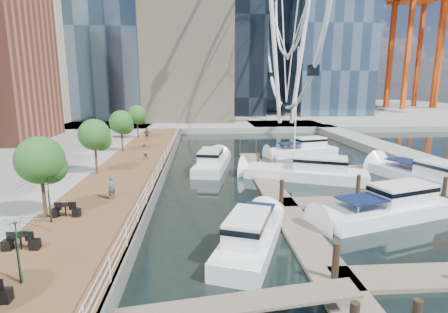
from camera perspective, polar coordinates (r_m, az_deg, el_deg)
name	(u,v)px	position (r m, az deg, el deg)	size (l,w,h in m)	color
ground	(257,262)	(17.53, 5.48, -16.73)	(520.00, 520.00, 0.00)	black
boardwalk	(129,176)	(31.85, -15.29, -3.03)	(6.00, 60.00, 1.00)	brown
seawall	(163,175)	(31.39, -9.91, -3.00)	(0.25, 60.00, 1.00)	#595954
land_far	(208,109)	(117.51, -2.59, 7.74)	(200.00, 114.00, 1.00)	gray
breakwater	(412,159)	(42.59, 28.33, -0.39)	(4.00, 60.00, 1.00)	gray
pier	(286,126)	(69.69, 10.01, 4.96)	(14.00, 12.00, 1.00)	gray
railing	(162,164)	(31.16, -10.15, -1.17)	(0.10, 60.00, 1.05)	white
floating_docks	(339,188)	(28.43, 18.27, -4.97)	(16.00, 34.00, 2.60)	#6D6051
port_cranes	(421,48)	(131.82, 29.52, 15.21)	(40.00, 52.00, 38.00)	#D84C14
street_trees	(94,135)	(30.77, -20.41, 3.35)	(2.60, 42.60, 4.60)	#3F2B1C
cafe_tables	(6,264)	(16.82, -32.05, -14.62)	(2.50, 13.70, 0.74)	black
yacht_foreground	(387,218)	(24.78, 25.01, -9.13)	(2.77, 10.35, 2.15)	white
pedestrian_near	(112,187)	(23.95, -17.85, -4.83)	(0.56, 0.37, 1.54)	#4E4E68
pedestrian_mid	(144,152)	(35.72, -12.95, 0.78)	(0.78, 0.61, 1.60)	#8A6E5F
pedestrian_far	(147,134)	(48.02, -12.47, 3.55)	(0.98, 0.41, 1.67)	#353943
moored_yachts	(320,184)	(31.04, 15.37, -4.37)	(23.98, 39.46, 11.50)	white
cafe_seating	(8,239)	(16.71, -31.79, -11.38)	(4.75, 15.93, 2.73)	#103E1C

